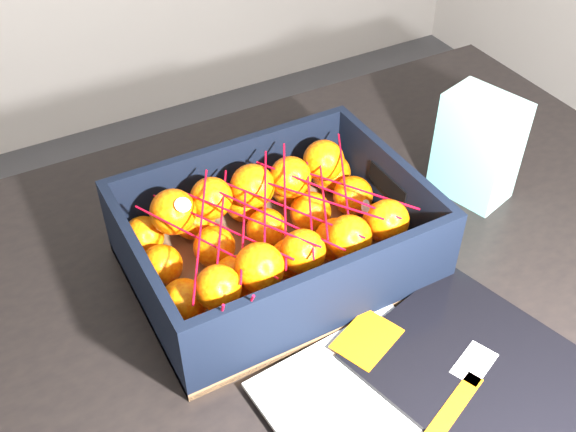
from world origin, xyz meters
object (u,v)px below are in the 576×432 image
table (310,325)px  retail_carton (478,147)px  produce_crate (277,245)px  magazine_stack (452,405)px

table → retail_carton: retail_carton is taller
retail_carton → produce_crate: bearing=164.2°
magazine_stack → produce_crate: bearing=102.4°
table → produce_crate: bearing=128.1°
retail_carton → magazine_stack: bearing=-148.7°
table → magazine_stack: 0.27m
magazine_stack → produce_crate: 0.29m
produce_crate → magazine_stack: bearing=-77.6°
magazine_stack → produce_crate: produce_crate is taller
magazine_stack → produce_crate: size_ratio=1.05×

